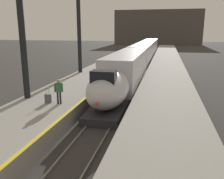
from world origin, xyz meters
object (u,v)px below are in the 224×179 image
at_px(station_column_far, 79,20).
at_px(rolling_suitcase, 48,99).
at_px(station_column_mid, 20,11).
at_px(passenger_near_edge, 59,90).
at_px(highspeed_train_main, 142,54).

bearing_deg(station_column_far, rolling_suitcase, -80.42).
xyz_separation_m(station_column_mid, rolling_suitcase, (2.08, -0.87, -5.74)).
height_order(station_column_mid, rolling_suitcase, station_column_mid).
xyz_separation_m(station_column_mid, passenger_near_edge, (2.92, -0.92, -5.05)).
distance_m(station_column_far, passenger_near_edge, 13.63).
xyz_separation_m(highspeed_train_main, station_column_far, (-5.90, -13.75, 5.00)).
relative_size(station_column_far, rolling_suitcase, 10.09).
bearing_deg(station_column_mid, highspeed_train_main, 76.83).
height_order(station_column_mid, station_column_far, station_column_mid).
bearing_deg(highspeed_train_main, station_column_mid, -103.17).
height_order(highspeed_train_main, station_column_mid, station_column_mid).
relative_size(station_column_mid, passenger_near_edge, 6.01).
distance_m(station_column_mid, rolling_suitcase, 6.16).
relative_size(passenger_near_edge, rolling_suitcase, 1.72).
relative_size(station_column_mid, station_column_far, 1.03).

